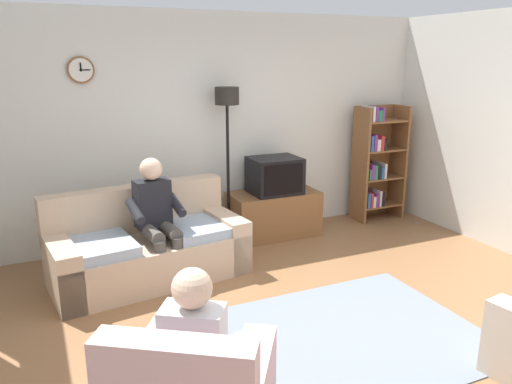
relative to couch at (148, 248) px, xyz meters
name	(u,v)px	position (x,y,z in m)	size (l,w,h in m)	color
ground_plane	(328,331)	(1.10, -1.66, -0.31)	(12.00, 12.00, 0.00)	#8C603D
back_wall_assembly	(215,127)	(1.10, 1.00, 1.04)	(6.20, 0.17, 2.70)	silver
couch	(148,248)	(0.00, 0.00, 0.00)	(2.00, 1.12, 0.90)	tan
tv_stand	(273,214)	(1.71, 0.60, -0.03)	(1.10, 0.56, 0.56)	brown
tv	(275,175)	(1.71, 0.57, 0.47)	(0.60, 0.49, 0.44)	black
bookshelf	(375,163)	(3.29, 0.66, 0.48)	(0.68, 0.36, 1.57)	brown
floor_lamp	(227,122)	(1.15, 0.69, 1.14)	(0.28, 0.28, 1.85)	black
area_rug	(344,337)	(1.17, -1.79, -0.31)	(2.20, 1.70, 0.01)	slate
person_on_couch	(157,214)	(0.09, -0.11, 0.39)	(0.55, 0.57, 1.24)	black
person_in_left_armchair	(199,347)	(-0.22, -2.35, 0.29)	(0.61, 0.64, 1.12)	silver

